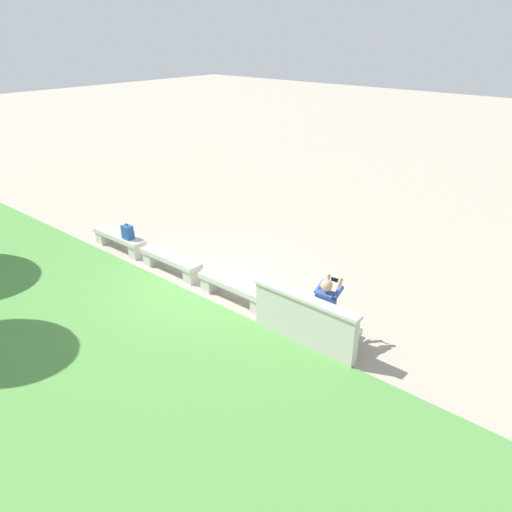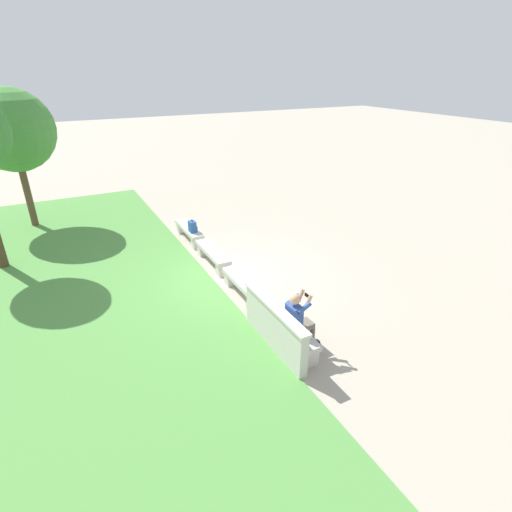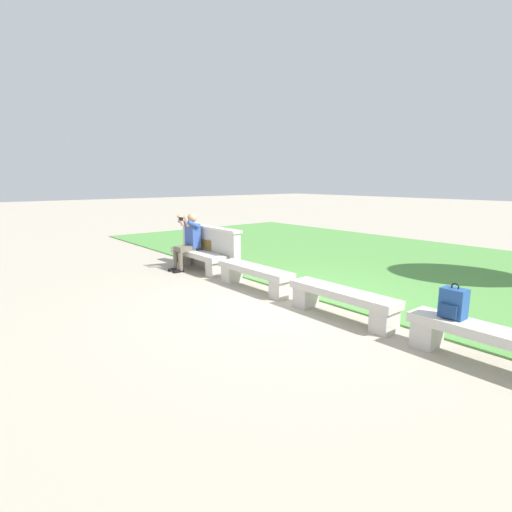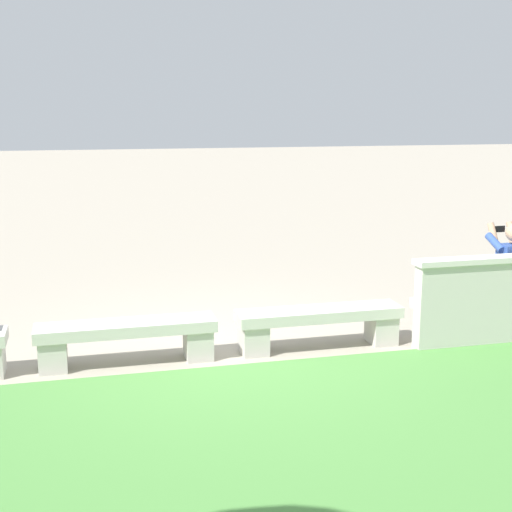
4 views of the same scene
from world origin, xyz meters
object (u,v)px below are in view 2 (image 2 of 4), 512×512
at_px(person_photographer, 299,318).
at_px(bench_main, 288,330).
at_px(tree_behind_wall, 12,131).
at_px(bench_mid, 213,255).
at_px(backpack, 193,227).
at_px(bench_far, 189,231).
at_px(bench_near, 244,286).

bearing_deg(person_photographer, bench_main, 17.77).
bearing_deg(tree_behind_wall, bench_main, -155.70).
height_order(person_photographer, tree_behind_wall, tree_behind_wall).
bearing_deg(bench_mid, backpack, 0.76).
bearing_deg(backpack, tree_behind_wall, 46.39).
height_order(bench_mid, backpack, backpack).
height_order(bench_mid, bench_far, same).
relative_size(bench_main, tree_behind_wall, 0.39).
xyz_separation_m(bench_main, bench_near, (2.10, 0.00, 0.00)).
bearing_deg(bench_main, bench_far, 0.00).
distance_m(bench_mid, tree_behind_wall, 8.16).
relative_size(person_photographer, tree_behind_wall, 0.28).
distance_m(bench_near, tree_behind_wall, 9.80).
distance_m(bench_far, person_photographer, 6.55).
height_order(bench_near, bench_far, same).
distance_m(person_photographer, tree_behind_wall, 11.73).
height_order(bench_main, bench_mid, same).
xyz_separation_m(bench_near, tree_behind_wall, (8.09, 4.60, 3.08)).
bearing_deg(bench_far, bench_mid, 180.00).
height_order(bench_far, tree_behind_wall, tree_behind_wall).
bearing_deg(bench_far, bench_near, 180.00).
distance_m(bench_main, bench_far, 6.29).
xyz_separation_m(bench_main, bench_mid, (4.19, 0.00, 0.00)).
xyz_separation_m(bench_near, bench_far, (4.19, 0.00, 0.00)).
bearing_deg(backpack, bench_mid, -179.24).
bearing_deg(bench_near, backpack, 0.33).
height_order(bench_near, bench_mid, same).
relative_size(bench_mid, bench_far, 1.00).
bearing_deg(backpack, person_photographer, -179.06).
bearing_deg(backpack, bench_far, -2.67).
relative_size(person_photographer, backpack, 3.08).
distance_m(bench_main, bench_mid, 4.19).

